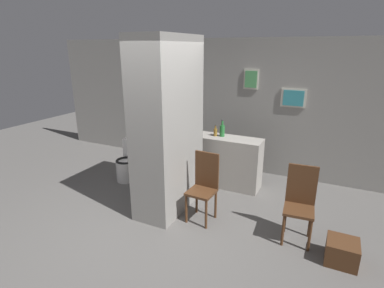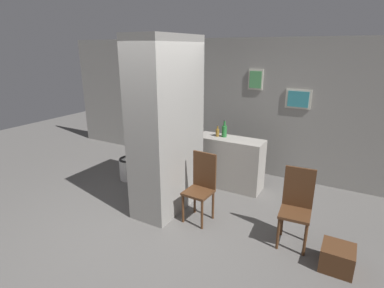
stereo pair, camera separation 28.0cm
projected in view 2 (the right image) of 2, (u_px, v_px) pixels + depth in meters
ground_plane at (145, 223)px, 4.34m from camera, size 14.00×14.00×0.00m
wall_back at (221, 105)px, 6.12m from camera, size 8.00×0.09×2.60m
pillar_center at (167, 127)px, 4.44m from camera, size 0.61×1.24×2.60m
counter_shelf at (229, 163)px, 5.36m from camera, size 1.20×0.44×0.91m
toilet at (131, 162)px, 5.76m from camera, size 0.37×0.53×0.76m
chair_near_pillar at (201, 185)px, 4.31m from camera, size 0.39×0.39×1.00m
chair_by_doorway at (296, 204)px, 3.76m from camera, size 0.40×0.40×1.00m
bicycle at (173, 156)px, 5.92m from camera, size 1.67×0.42×0.77m
bottle_tall at (224, 131)px, 5.27m from camera, size 0.09×0.09×0.31m
bottle_short at (217, 132)px, 5.31m from camera, size 0.07×0.07×0.21m
floor_crate at (337, 258)px, 3.41m from camera, size 0.35×0.35×0.28m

